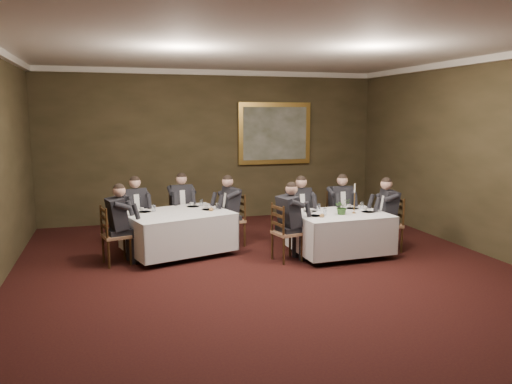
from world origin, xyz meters
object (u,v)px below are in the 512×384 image
chair_main_endleft (286,244)px  diner_main_endright (389,223)px  chair_main_backright (339,228)px  diner_sec_endleft (116,234)px  chair_main_endright (389,235)px  chair_sec_backright (182,226)px  table_main (340,231)px  diner_main_endleft (287,231)px  table_second (178,230)px  diner_main_backleft (299,220)px  diner_sec_endright (232,219)px  diner_main_backright (340,217)px  candlestick (354,202)px  diner_sec_backleft (135,220)px  chair_sec_endright (233,231)px  chair_sec_endleft (116,248)px  chair_main_backleft (298,231)px  painting (275,133)px  diner_sec_backright (181,215)px  chair_sec_backleft (135,232)px  centerpiece (342,206)px

chair_main_endleft → diner_main_endright: diner_main_endright is taller
chair_main_backright → diner_sec_endleft: diner_sec_endleft is taller
chair_main_backright → chair_main_endright: 1.02m
chair_sec_backright → table_main: bearing=139.1°
table_main → diner_sec_endleft: (-3.82, 0.57, 0.06)m
diner_main_endleft → table_second: bearing=-130.1°
table_main → chair_main_backright: (0.40, 0.85, -0.17)m
diner_main_backleft → diner_sec_endright: size_ratio=1.00×
diner_main_backright → candlestick: bearing=81.8°
chair_main_endright → diner_sec_backleft: 4.76m
chair_main_backright → chair_sec_backright: same height
diner_main_backright → candlestick: (-0.16, -0.90, 0.45)m
chair_sec_backright → chair_main_backright: bearing=156.1°
table_main → chair_main_backright: 0.95m
diner_sec_backleft → diner_main_backleft: bearing=147.2°
table_second → diner_main_backright: bearing=-0.9°
chair_sec_endright → table_main: bearing=-134.4°
table_second → chair_main_endleft: (1.73, -0.93, -0.17)m
chair_sec_endleft → diner_sec_endleft: bearing=90.0°
diner_sec_backleft → chair_sec_endright: size_ratio=1.35×
table_main → diner_main_backleft: (-0.47, 0.80, 0.06)m
chair_sec_backright → diner_sec_endleft: 1.85m
chair_main_backleft → candlestick: (0.71, -0.87, 0.68)m
candlestick → painting: 3.90m
diner_main_endleft → diner_sec_backright: bearing=-153.5°
chair_main_endright → table_main: bearing=103.4°
diner_main_backleft → chair_sec_backright: bearing=-32.1°
diner_main_backright → chair_sec_endleft: 4.25m
diner_main_endright → chair_sec_endright: 2.93m
chair_main_backright → diner_main_backright: diner_main_backright is taller
diner_sec_backleft → diner_sec_backright: same height
chair_main_endleft → chair_sec_backleft: (-2.45, 1.68, 0.00)m
chair_main_backleft → diner_sec_backleft: bearing=-19.3°
chair_main_backleft → painting: bearing=-103.5°
diner_main_endleft → diner_main_endright: same height
table_main → diner_sec_backleft: size_ratio=1.24×
diner_sec_endleft → chair_sec_backright: bearing=122.6°
diner_main_backright → painting: size_ratio=0.74×
chair_main_endleft → chair_sec_endright: same height
chair_main_backleft → chair_sec_endleft: same height
chair_main_backright → painting: bearing=-79.9°
chair_main_endright → chair_sec_backleft: (-4.49, 1.59, 0.00)m
chair_main_endleft → diner_sec_endright: (-0.66, 1.25, 0.23)m
diner_sec_backleft → diner_main_endright: bearing=143.1°
chair_sec_endright → painting: 3.46m
table_main → chair_main_backleft: bearing=120.0°
table_second → diner_sec_endleft: size_ratio=1.55×
table_main → diner_sec_endleft: 3.86m
diner_main_endleft → centerpiece: 1.07m
chair_main_endleft → chair_sec_backleft: same height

